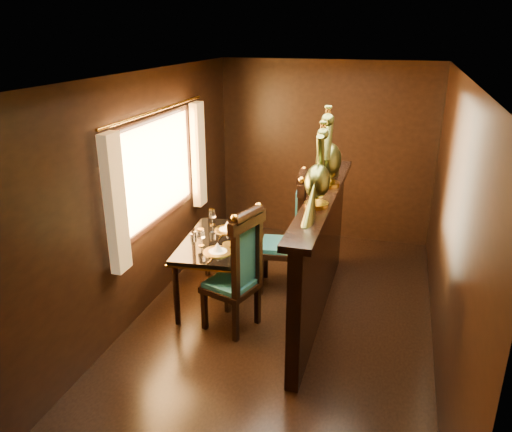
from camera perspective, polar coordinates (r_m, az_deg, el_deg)
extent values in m
plane|color=black|center=(5.33, 2.94, -12.12)|extent=(5.00, 5.00, 0.00)
cube|color=black|center=(7.13, 7.90, 7.25)|extent=(3.00, 0.04, 2.50)
cube|color=black|center=(2.68, -9.86, -17.37)|extent=(3.00, 0.04, 2.50)
cube|color=black|center=(5.29, -12.81, 2.16)|extent=(0.04, 5.00, 2.50)
cube|color=black|center=(4.69, 21.35, -1.22)|extent=(0.04, 5.00, 2.50)
cube|color=beige|center=(4.50, 3.54, 15.74)|extent=(3.00, 5.00, 0.04)
cube|color=#FFC672|center=(5.48, -11.44, 5.11)|extent=(0.01, 1.70, 1.05)
cube|color=gold|center=(4.65, -15.78, 1.26)|extent=(0.10, 0.22, 1.30)
cube|color=gold|center=(6.30, -6.59, 6.94)|extent=(0.10, 0.22, 1.30)
cylinder|color=gold|center=(5.32, -11.20, 11.77)|extent=(0.03, 2.20, 0.03)
cube|color=black|center=(5.22, 7.33, -4.85)|extent=(0.12, 2.60, 1.30)
cube|color=#3B3C1B|center=(5.21, 6.65, -4.28)|extent=(0.02, 2.20, 0.95)
cube|color=black|center=(4.96, 7.68, 2.24)|extent=(0.26, 2.70, 0.06)
cube|color=black|center=(5.43, -4.29, -2.93)|extent=(0.85, 1.29, 0.04)
cube|color=gold|center=(5.44, -4.28, -3.22)|extent=(0.87, 1.32, 0.02)
cylinder|color=black|center=(5.21, -9.08, -8.87)|extent=(0.06, 0.06, 0.68)
cylinder|color=black|center=(5.05, -2.38, -9.62)|extent=(0.06, 0.06, 0.68)
cylinder|color=black|center=(6.14, -5.66, -3.90)|extent=(0.06, 0.06, 0.68)
cylinder|color=black|center=(6.01, 0.01, -4.38)|extent=(0.06, 0.06, 0.68)
cylinder|color=orange|center=(5.12, -4.40, -4.10)|extent=(0.30, 0.30, 0.01)
cone|color=white|center=(5.10, -4.42, -3.55)|extent=(0.11, 0.11, 0.10)
cylinder|color=orange|center=(5.66, -3.28, -1.57)|extent=(0.30, 0.30, 0.01)
cone|color=white|center=(5.64, -3.29, -1.06)|extent=(0.11, 0.11, 0.10)
cylinder|color=silver|center=(5.45, -7.35, -2.34)|extent=(0.03, 0.03, 0.06)
cylinder|color=silver|center=(5.51, -6.99, -2.07)|extent=(0.03, 0.03, 0.06)
cube|color=black|center=(5.06, -2.89, -8.10)|extent=(0.59, 0.59, 0.06)
cube|color=navy|center=(5.04, -2.90, -7.59)|extent=(0.53, 0.53, 0.05)
cube|color=navy|center=(4.78, -0.99, -4.63)|extent=(0.14, 0.36, 0.60)
cube|color=black|center=(5.16, -5.90, -10.69)|extent=(0.05, 0.05, 0.42)
cube|color=black|center=(4.95, -2.35, -12.04)|extent=(0.05, 0.05, 0.42)
cube|color=black|center=(5.42, -3.28, -8.95)|extent=(0.05, 0.05, 0.42)
cube|color=black|center=(5.22, 0.19, -10.13)|extent=(0.05, 0.05, 0.42)
sphere|color=gold|center=(4.45, -2.45, -0.23)|extent=(0.07, 0.07, 0.07)
sphere|color=gold|center=(4.75, 0.30, 1.16)|extent=(0.07, 0.07, 0.07)
cube|color=black|center=(5.80, 2.90, -3.82)|extent=(0.57, 0.57, 0.07)
cube|color=navy|center=(5.77, 2.91, -3.32)|extent=(0.51, 0.51, 0.05)
cube|color=navy|center=(5.62, 5.21, -0.03)|extent=(0.09, 0.40, 0.65)
cube|color=black|center=(5.75, 0.55, -6.88)|extent=(0.05, 0.05, 0.45)
cube|color=black|center=(5.71, 4.73, -7.16)|extent=(0.05, 0.05, 0.45)
cube|color=black|center=(6.12, 1.12, -5.09)|extent=(0.05, 0.05, 0.45)
cube|color=black|center=(6.08, 5.03, -5.33)|extent=(0.05, 0.05, 0.45)
sphere|color=gold|center=(5.27, 5.22, 4.14)|extent=(0.08, 0.08, 0.08)
sphere|color=gold|center=(5.67, 5.51, 5.33)|extent=(0.08, 0.08, 0.08)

